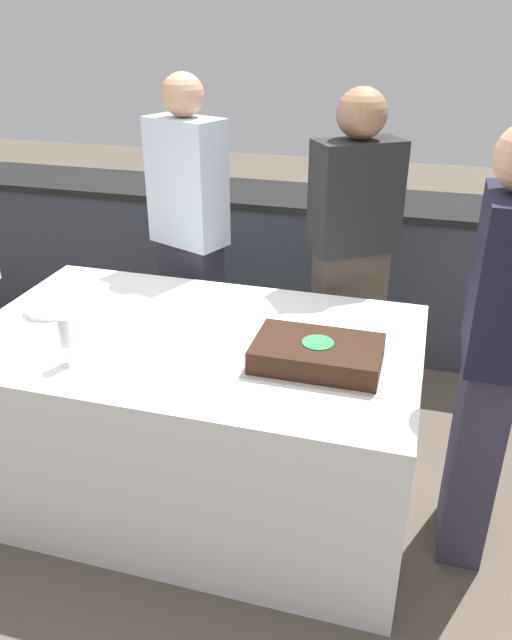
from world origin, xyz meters
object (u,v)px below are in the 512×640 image
at_px(cake, 317,354).
at_px(wine_glass, 66,333).
at_px(plate_stack, 50,307).
at_px(person_seated_right, 492,354).
at_px(person_standing_back, 190,243).
at_px(person_cutting_cake, 351,262).

height_order(cake, wine_glass, wine_glass).
distance_m(plate_stack, person_seated_right, 1.76).
bearing_deg(person_seated_right, wine_glass, -77.26).
distance_m(plate_stack, person_standing_back, 0.80).
relative_size(cake, plate_stack, 2.49).
bearing_deg(cake, wine_glass, -164.81).
relative_size(wine_glass, person_standing_back, 0.11).
xyz_separation_m(plate_stack, person_cutting_cake, (1.16, 0.71, 0.06)).
distance_m(plate_stack, person_cutting_cake, 1.37).
bearing_deg(person_seated_right, person_cutting_cake, -141.68).
bearing_deg(cake, plate_stack, 173.81).
height_order(plate_stack, person_cutting_cake, person_cutting_cake).
height_order(plate_stack, wine_glass, wine_glass).
distance_m(wine_glass, person_standing_back, 1.07).
distance_m(person_cutting_cake, person_seated_right, 0.95).
bearing_deg(wine_glass, person_cutting_cake, 51.45).
xyz_separation_m(wine_glass, person_cutting_cake, (0.86, 1.07, -0.04)).
distance_m(cake, plate_stack, 1.17).
bearing_deg(plate_stack, wine_glass, -49.26).
distance_m(person_cutting_cake, person_standing_back, 0.81).
bearing_deg(person_cutting_cake, plate_stack, -2.64).
relative_size(person_seated_right, person_standing_back, 0.98).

